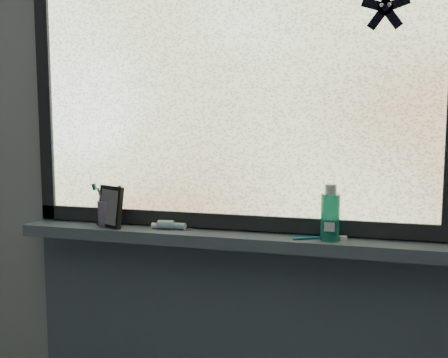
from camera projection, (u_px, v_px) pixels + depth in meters
wall_back at (255, 162)px, 1.67m from camera, size 3.00×0.01×2.50m
windowsill at (249, 240)px, 1.63m from camera, size 1.62×0.14×0.04m
window_pane at (254, 77)px, 1.62m from camera, size 1.50×0.01×1.00m
frame_bottom at (252, 222)px, 1.67m from camera, size 1.60×0.03×0.05m
frame_left at (46, 82)px, 1.82m from camera, size 0.05×0.03×1.10m
starfish_sticker at (385, 8)px, 1.48m from camera, size 0.15×0.02×0.15m
vanity_mirror at (110, 207)px, 1.73m from camera, size 0.13×0.10×0.14m
toothpaste_tube at (171, 225)px, 1.70m from camera, size 0.17×0.04×0.03m
toothbrush_cup at (107, 213)px, 1.76m from camera, size 0.08×0.08×0.09m
toothbrush_lying at (316, 237)px, 1.56m from camera, size 0.17×0.10×0.01m
mouthwash_bottle at (330, 212)px, 1.53m from camera, size 0.07×0.07×0.14m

